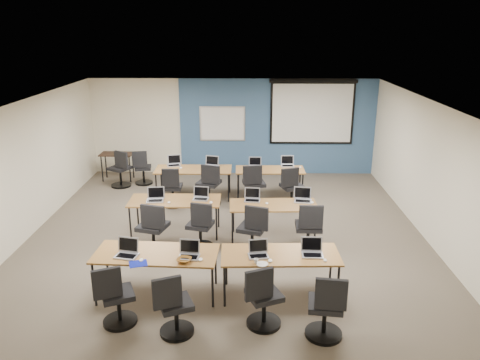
{
  "coord_description": "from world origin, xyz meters",
  "views": [
    {
      "loc": [
        0.42,
        -8.54,
        4.08
      ],
      "look_at": [
        0.27,
        0.4,
        1.12
      ],
      "focal_mm": 35.0,
      "sensor_mm": 36.0,
      "label": 1
    }
  ],
  "objects_px": {
    "training_table_mid_left": "(175,202)",
    "laptop_0": "(127,251)",
    "task_chair_6": "(253,234)",
    "laptop_7": "(303,198)",
    "laptop_11": "(288,163)",
    "laptop_5": "(201,196)",
    "task_chair_7": "(309,232)",
    "laptop_10": "(255,165)",
    "whiteboard": "(222,124)",
    "task_chair_4": "(153,233)",
    "task_chair_0": "(116,300)",
    "spare_chair_a": "(143,170)",
    "task_chair_9": "(209,188)",
    "task_chair_11": "(291,191)",
    "laptop_2": "(258,252)",
    "task_chair_3": "(326,312)",
    "training_table_back_right": "(270,171)",
    "projector_screen": "(312,109)",
    "task_chair_5": "(201,229)",
    "laptop_6": "(252,197)",
    "task_chair_8": "(172,190)",
    "laptop_3": "(312,251)",
    "laptop_4": "(155,197)",
    "laptop_9": "(212,164)",
    "training_table_back_left": "(193,171)",
    "task_chair_1": "(174,310)",
    "training_table_front_right": "(280,257)",
    "training_table_mid_right": "(273,207)",
    "laptop_1": "(189,253)",
    "utility_table": "(117,157)",
    "training_table_front_left": "(156,255)"
  },
  "relations": [
    {
      "from": "training_table_mid_left",
      "to": "laptop_0",
      "type": "bearing_deg",
      "value": -99.43
    },
    {
      "from": "task_chair_6",
      "to": "laptop_7",
      "type": "bearing_deg",
      "value": 61.78
    },
    {
      "from": "laptop_0",
      "to": "laptop_11",
      "type": "relative_size",
      "value": 1.04
    },
    {
      "from": "training_table_mid_left",
      "to": "laptop_5",
      "type": "relative_size",
      "value": 5.93
    },
    {
      "from": "task_chair_7",
      "to": "laptop_10",
      "type": "distance_m",
      "value": 3.35
    },
    {
      "from": "whiteboard",
      "to": "task_chair_4",
      "type": "xyz_separation_m",
      "value": [
        -1.02,
        -5.09,
        -1.02
      ]
    },
    {
      "from": "task_chair_0",
      "to": "spare_chair_a",
      "type": "distance_m",
      "value": 6.31
    },
    {
      "from": "task_chair_9",
      "to": "task_chair_11",
      "type": "relative_size",
      "value": 1.03
    },
    {
      "from": "task_chair_0",
      "to": "laptop_10",
      "type": "bearing_deg",
      "value": 46.72
    },
    {
      "from": "laptop_2",
      "to": "task_chair_3",
      "type": "distance_m",
      "value": 1.4
    },
    {
      "from": "task_chair_7",
      "to": "task_chair_9",
      "type": "distance_m",
      "value": 3.19
    },
    {
      "from": "whiteboard",
      "to": "laptop_11",
      "type": "distance_m",
      "value": 2.5
    },
    {
      "from": "training_table_back_right",
      "to": "task_chair_6",
      "type": "distance_m",
      "value": 3.11
    },
    {
      "from": "projector_screen",
      "to": "task_chair_5",
      "type": "bearing_deg",
      "value": -118.8
    },
    {
      "from": "task_chair_4",
      "to": "laptop_6",
      "type": "relative_size",
      "value": 3.33
    },
    {
      "from": "projector_screen",
      "to": "training_table_mid_left",
      "type": "distance_m",
      "value": 5.4
    },
    {
      "from": "task_chair_3",
      "to": "task_chair_11",
      "type": "relative_size",
      "value": 0.99
    },
    {
      "from": "task_chair_8",
      "to": "task_chair_9",
      "type": "distance_m",
      "value": 0.87
    },
    {
      "from": "laptop_3",
      "to": "task_chair_5",
      "type": "height_order",
      "value": "task_chair_5"
    },
    {
      "from": "laptop_10",
      "to": "task_chair_11",
      "type": "relative_size",
      "value": 0.31
    },
    {
      "from": "laptop_0",
      "to": "task_chair_4",
      "type": "xyz_separation_m",
      "value": [
        0.1,
        1.46,
        -0.36
      ]
    },
    {
      "from": "laptop_4",
      "to": "laptop_9",
      "type": "xyz_separation_m",
      "value": [
        0.96,
        2.39,
        0.0
      ]
    },
    {
      "from": "laptop_11",
      "to": "spare_chair_a",
      "type": "xyz_separation_m",
      "value": [
        -3.82,
        0.64,
        -0.4
      ]
    },
    {
      "from": "laptop_10",
      "to": "training_table_back_left",
      "type": "bearing_deg",
      "value": -172.13
    },
    {
      "from": "laptop_9",
      "to": "spare_chair_a",
      "type": "xyz_separation_m",
      "value": [
        -1.93,
        0.75,
        -0.4
      ]
    },
    {
      "from": "spare_chair_a",
      "to": "task_chair_1",
      "type": "bearing_deg",
      "value": -82.65
    },
    {
      "from": "task_chair_5",
      "to": "laptop_11",
      "type": "distance_m",
      "value": 3.72
    },
    {
      "from": "training_table_front_right",
      "to": "task_chair_5",
      "type": "bearing_deg",
      "value": 129.2
    },
    {
      "from": "training_table_mid_right",
      "to": "laptop_9",
      "type": "xyz_separation_m",
      "value": [
        -1.4,
        2.57,
        0.11
      ]
    },
    {
      "from": "training_table_front_right",
      "to": "task_chair_5",
      "type": "height_order",
      "value": "task_chair_5"
    },
    {
      "from": "laptop_5",
      "to": "task_chair_5",
      "type": "relative_size",
      "value": 0.31
    },
    {
      "from": "laptop_1",
      "to": "spare_chair_a",
      "type": "distance_m",
      "value": 5.86
    },
    {
      "from": "utility_table",
      "to": "spare_chair_a",
      "type": "distance_m",
      "value": 0.91
    },
    {
      "from": "whiteboard",
      "to": "laptop_2",
      "type": "bearing_deg",
      "value": -82.22
    },
    {
      "from": "training_table_mid_right",
      "to": "task_chair_11",
      "type": "height_order",
      "value": "task_chair_11"
    },
    {
      "from": "task_chair_6",
      "to": "task_chair_8",
      "type": "xyz_separation_m",
      "value": [
        -1.88,
        2.41,
        -0.02
      ]
    },
    {
      "from": "task_chair_3",
      "to": "laptop_9",
      "type": "xyz_separation_m",
      "value": [
        -1.96,
        5.72,
        0.38
      ]
    },
    {
      "from": "training_table_front_left",
      "to": "laptop_5",
      "type": "xyz_separation_m",
      "value": [
        0.46,
        2.39,
        0.1
      ]
    },
    {
      "from": "task_chair_1",
      "to": "task_chair_6",
      "type": "relative_size",
      "value": 0.95
    },
    {
      "from": "laptop_4",
      "to": "task_chair_5",
      "type": "height_order",
      "value": "laptop_4"
    },
    {
      "from": "task_chair_5",
      "to": "laptop_7",
      "type": "distance_m",
      "value": 2.15
    },
    {
      "from": "laptop_4",
      "to": "task_chair_7",
      "type": "xyz_separation_m",
      "value": [
        3.0,
        -0.8,
        -0.37
      ]
    },
    {
      "from": "laptop_0",
      "to": "task_chair_4",
      "type": "bearing_deg",
      "value": 98.02
    },
    {
      "from": "task_chair_5",
      "to": "task_chair_7",
      "type": "relative_size",
      "value": 0.97
    },
    {
      "from": "task_chair_3",
      "to": "spare_chair_a",
      "type": "relative_size",
      "value": 1.04
    },
    {
      "from": "laptop_7",
      "to": "whiteboard",
      "type": "bearing_deg",
      "value": 122.41
    },
    {
      "from": "training_table_front_right",
      "to": "training_table_mid_right",
      "type": "height_order",
      "value": "same"
    },
    {
      "from": "training_table_back_left",
      "to": "laptop_0",
      "type": "bearing_deg",
      "value": -97.11
    },
    {
      "from": "task_chair_1",
      "to": "laptop_11",
      "type": "distance_m",
      "value": 6.16
    },
    {
      "from": "task_chair_8",
      "to": "laptop_10",
      "type": "xyz_separation_m",
      "value": [
        1.95,
        0.85,
        0.39
      ]
    }
  ]
}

